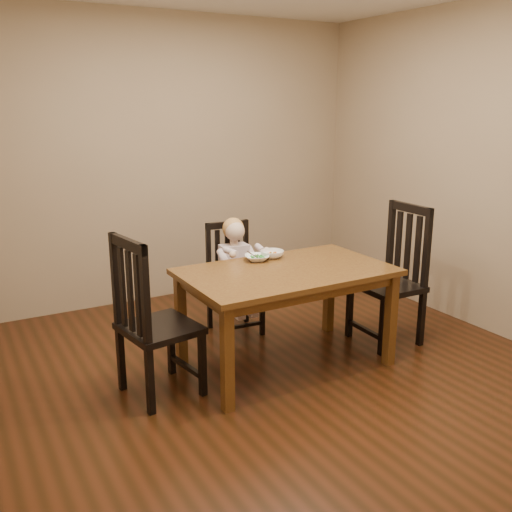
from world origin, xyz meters
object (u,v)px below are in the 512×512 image
dining_table (286,281)px  toddler (235,266)px  bowl_peas (257,258)px  bowl_veg (272,254)px  chair_child (233,280)px  chair_right (393,277)px  chair_left (152,321)px

dining_table → toddler: (-0.03, 0.75, -0.07)m
bowl_peas → bowl_veg: bowl_veg is taller
chair_child → dining_table: bearing=95.8°
chair_right → bowl_peas: 1.14m
chair_child → toddler: 0.15m
dining_table → chair_child: size_ratio=1.60×
dining_table → chair_left: chair_left is taller
dining_table → chair_right: bearing=-1.3°
bowl_veg → bowl_peas: bearing=-172.9°
dining_table → chair_child: 0.82m
chair_right → toddler: chair_right is taller
toddler → bowl_peas: bearing=88.2°
chair_child → toddler: chair_child is taller
chair_left → chair_right: chair_right is taller
toddler → bowl_veg: (0.10, -0.43, 0.18)m
chair_right → bowl_peas: size_ratio=6.18×
chair_left → toddler: (0.97, 0.71, 0.06)m
dining_table → chair_right: 1.00m
toddler → chair_right: bearing=147.0°
dining_table → bowl_peas: (-0.07, 0.30, 0.11)m
toddler → bowl_veg: toddler is taller
bowl_veg → dining_table: bearing=-102.7°
chair_left → chair_child: bearing=118.7°
chair_left → toddler: 1.20m
chair_child → bowl_peas: chair_child is taller
chair_right → bowl_veg: size_ratio=6.28×
bowl_veg → chair_child: bearing=101.6°
chair_right → toddler: bearing=54.2°
dining_table → bowl_peas: 0.33m
chair_right → bowl_peas: bearing=74.3°
bowl_peas → bowl_veg: 0.15m
toddler → bowl_peas: toddler is taller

